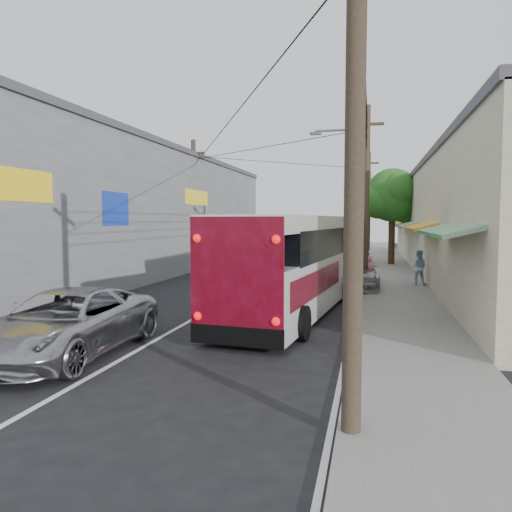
# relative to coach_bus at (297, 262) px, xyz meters

# --- Properties ---
(ground) EXTENTS (120.00, 120.00, 0.00)m
(ground) POSITION_rel_coach_bus_xyz_m (-3.01, -7.70, -1.69)
(ground) COLOR black
(ground) RESTS_ON ground
(sidewalk) EXTENTS (3.00, 80.00, 0.12)m
(sidewalk) POSITION_rel_coach_bus_xyz_m (3.49, 12.30, -1.63)
(sidewalk) COLOR slate
(sidewalk) RESTS_ON ground
(building_right) EXTENTS (7.09, 40.00, 6.25)m
(building_right) POSITION_rel_coach_bus_xyz_m (7.98, 14.30, 1.46)
(building_right) COLOR beige
(building_right) RESTS_ON ground
(building_left) EXTENTS (7.20, 36.00, 7.25)m
(building_left) POSITION_rel_coach_bus_xyz_m (-11.51, 10.30, 1.96)
(building_left) COLOR gray
(building_left) RESTS_ON ground
(utility_poles) EXTENTS (11.80, 45.28, 8.00)m
(utility_poles) POSITION_rel_coach_bus_xyz_m (0.12, 12.63, 2.44)
(utility_poles) COLOR #473828
(utility_poles) RESTS_ON ground
(street_tree) EXTENTS (4.40, 4.00, 6.60)m
(street_tree) POSITION_rel_coach_bus_xyz_m (3.86, 18.32, 2.98)
(street_tree) COLOR #3F2B19
(street_tree) RESTS_ON ground
(coach_bus) EXTENTS (3.57, 11.50, 3.26)m
(coach_bus) POSITION_rel_coach_bus_xyz_m (0.00, 0.00, 0.00)
(coach_bus) COLOR silver
(coach_bus) RESTS_ON ground
(jeepney) EXTENTS (2.60, 5.50, 1.52)m
(jeepney) POSITION_rel_coach_bus_xyz_m (-4.41, -6.70, -0.93)
(jeepney) COLOR #AEACB3
(jeepney) RESTS_ON ground
(parked_suv) EXTENTS (2.61, 5.68, 1.61)m
(parked_suv) POSITION_rel_coach_bus_xyz_m (1.59, 6.38, -0.88)
(parked_suv) COLOR #A8A9B1
(parked_suv) RESTS_ON ground
(parked_car_mid) EXTENTS (2.28, 4.92, 1.63)m
(parked_car_mid) POSITION_rel_coach_bus_xyz_m (0.79, 18.30, -0.87)
(parked_car_mid) COLOR #242429
(parked_car_mid) RESTS_ON ground
(parked_car_far) EXTENTS (1.54, 4.24, 1.39)m
(parked_car_far) POSITION_rel_coach_bus_xyz_m (0.79, 19.30, -1.00)
(parked_car_far) COLOR black
(parked_car_far) RESTS_ON ground
(pedestrian_near) EXTENTS (0.61, 0.47, 1.48)m
(pedestrian_near) POSITION_rel_coach_bus_xyz_m (2.39, 5.36, -0.83)
(pedestrian_near) COLOR pink
(pedestrian_near) RESTS_ON sidewalk
(pedestrian_far) EXTENTS (0.89, 0.76, 1.61)m
(pedestrian_far) POSITION_rel_coach_bus_xyz_m (4.59, 7.32, -0.77)
(pedestrian_far) COLOR #9BBDE1
(pedestrian_far) RESTS_ON sidewalk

